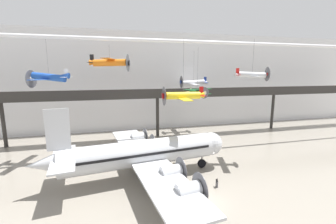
{
  "coord_description": "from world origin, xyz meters",
  "views": [
    {
      "loc": [
        -9.93,
        -21.35,
        14.51
      ],
      "look_at": [
        -1.68,
        11.03,
        8.51
      ],
      "focal_mm": 24.0,
      "sensor_mm": 36.0,
      "label": 1
    }
  ],
  "objects": [
    {
      "name": "ground_plane",
      "position": [
        0.0,
        0.0,
        0.0
      ],
      "size": [
        260.0,
        260.0,
        0.0
      ],
      "primitive_type": "plane",
      "color": "gray"
    },
    {
      "name": "hangar_back_wall",
      "position": [
        0.0,
        35.78,
        12.06
      ],
      "size": [
        140.0,
        3.0,
        24.13
      ],
      "color": "white",
      "rests_on": "ground"
    },
    {
      "name": "mezzanine_walkway",
      "position": [
        0.0,
        26.21,
        9.3
      ],
      "size": [
        110.0,
        3.2,
        11.0
      ],
      "color": "#2D2B28",
      "rests_on": "ground"
    },
    {
      "name": "ceiling_truss_beam",
      "position": [
        0.0,
        17.49,
        19.76
      ],
      "size": [
        120.0,
        0.6,
        0.6
      ],
      "color": "silver"
    },
    {
      "name": "airliner_silver_main",
      "position": [
        -6.49,
        7.59,
        3.59
      ],
      "size": [
        26.37,
        30.23,
        10.35
      ],
      "rotation": [
        0.0,
        0.0,
        0.13
      ],
      "color": "silver",
      "rests_on": "ground"
    },
    {
      "name": "suspended_plane_green_biplane",
      "position": [
        7.05,
        21.25,
        10.41
      ],
      "size": [
        6.29,
        5.26,
        9.91
      ],
      "rotation": [
        0.0,
        0.0,
        4.97
      ],
      "color": "#1E6B33"
    },
    {
      "name": "suspended_plane_orange_highwing",
      "position": [
        -9.91,
        22.96,
        16.24
      ],
      "size": [
        7.78,
        9.27,
        4.97
      ],
      "rotation": [
        0.0,
        0.0,
        6.01
      ],
      "color": "orange"
    },
    {
      "name": "suspended_plane_white_twin",
      "position": [
        9.54,
        30.1,
        11.91
      ],
      "size": [
        6.75,
        8.28,
        8.73
      ],
      "rotation": [
        0.0,
        0.0,
        3.11
      ],
      "color": "silver"
    },
    {
      "name": "suspended_plane_silver_racer",
      "position": [
        11.74,
        10.01,
        14.02
      ],
      "size": [
        5.33,
        6.31,
        6.44
      ],
      "rotation": [
        0.0,
        0.0,
        5.99
      ],
      "color": "silver"
    },
    {
      "name": "suspended_plane_blue_trainer",
      "position": [
        -19.3,
        17.96,
        13.66
      ],
      "size": [
        6.7,
        7.91,
        7.48
      ],
      "rotation": [
        0.0,
        0.0,
        2.84
      ],
      "color": "#1E4CAD"
    },
    {
      "name": "suspended_plane_yellow_lowwing",
      "position": [
        0.69,
        11.02,
        10.93
      ],
      "size": [
        6.54,
        8.05,
        9.81
      ],
      "rotation": [
        0.0,
        0.0,
        3.11
      ],
      "color": "yellow"
    },
    {
      "name": "info_sign_pedestal",
      "position": [
        2.64,
        2.79,
        0.46
      ],
      "size": [
        0.19,
        0.78,
        1.24
      ],
      "rotation": [
        0.0,
        0.0,
        -0.07
      ],
      "color": "#4C4C51",
      "rests_on": "ground"
    }
  ]
}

